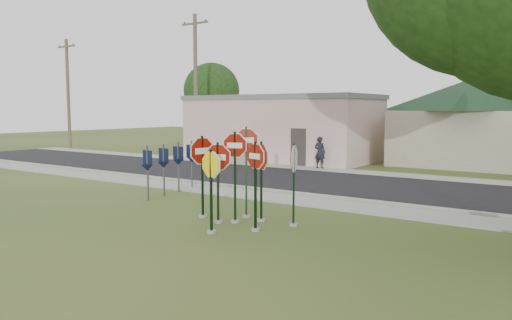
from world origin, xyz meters
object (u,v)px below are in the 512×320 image
Objects in this scene: utility_pole_near at (196,84)px; pedestrian at (320,152)px; stop_sign_yellow at (211,181)px; stop_sign_left at (218,171)px; stop_sign_center at (235,165)px.

utility_pole_near is 5.43× the size of pedestrian.
stop_sign_yellow is 0.25× the size of utility_pole_near.
utility_pole_near is (-13.96, 15.06, 3.57)m from stop_sign_yellow.
stop_sign_yellow is 1.33× the size of pedestrian.
pedestrian is at bearing 105.52° from stop_sign_left.
pedestrian is at bearing 106.71° from stop_sign_yellow.
stop_sign_center is 0.29× the size of utility_pole_near.
stop_sign_center reaches higher than stop_sign_yellow.
stop_sign_left is (-0.38, -0.31, -0.19)m from stop_sign_center.
stop_sign_center is 19.69m from utility_pole_near.
utility_pole_near is at bearing 135.02° from stop_sign_center.
stop_sign_center is 1.12× the size of stop_sign_left.
stop_sign_left is at bearing 120.62° from stop_sign_yellow.
stop_sign_center reaches higher than pedestrian.
stop_sign_yellow reaches higher than pedestrian.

